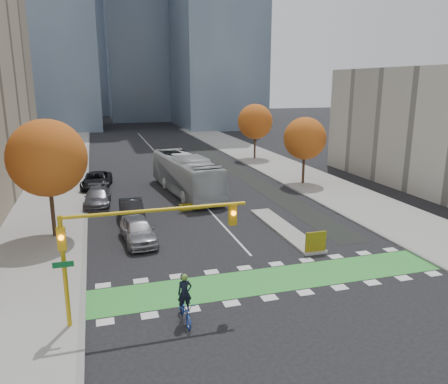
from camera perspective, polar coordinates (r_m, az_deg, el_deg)
ground at (r=23.39m, az=7.88°, el=-12.77°), size 300.00×300.00×0.00m
sidewalk_west at (r=40.55m, az=-22.49°, el=-1.89°), size 7.00×120.00×0.15m
sidewalk_east at (r=46.08m, az=13.02°, el=0.67°), size 7.00×120.00×0.15m
curb_west at (r=40.30m, az=-17.55°, el=-1.56°), size 0.30×120.00×0.16m
curb_east at (r=44.49m, az=9.09°, el=0.38°), size 0.30×120.00×0.16m
bike_crossing at (r=24.62m, az=6.43°, el=-11.28°), size 20.00×3.00×0.01m
centre_line at (r=60.49m, az=-7.86°, el=4.01°), size 0.15×70.00×0.01m
bike_lane_paint at (r=52.63m, az=1.94°, el=2.62°), size 2.50×50.00×0.01m
median_island at (r=32.46m, az=7.82°, el=-4.77°), size 1.60×10.00×0.16m
hazard_board at (r=28.18m, az=11.89°, el=-6.38°), size 1.40×0.12×1.30m
tree_west at (r=31.45m, az=-22.08°, el=4.11°), size 5.20×5.20×8.22m
tree_east_near at (r=46.27m, az=10.50°, el=6.89°), size 4.40×4.40×7.08m
tree_east_far at (r=61.01m, az=4.10°, el=9.16°), size 4.80×4.80×7.65m
traffic_signal_west at (r=19.53m, az=-12.86°, el=-5.68°), size 8.53×0.56×5.20m
cyclist at (r=20.32m, az=-5.11°, el=-14.62°), size 0.79×2.05×2.34m
bus at (r=42.44m, az=-4.99°, el=2.33°), size 4.74×13.70×3.74m
parked_car_a at (r=30.07m, az=-11.15°, el=-4.91°), size 2.41×5.17×1.71m
parked_car_b at (r=34.84m, az=-11.97°, el=-2.39°), size 1.72×4.87×1.60m
parked_car_c at (r=39.59m, az=-16.19°, el=-0.68°), size 2.59×5.51×1.56m
parked_car_d at (r=46.25m, az=-16.31°, el=1.46°), size 3.46×6.18×1.63m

